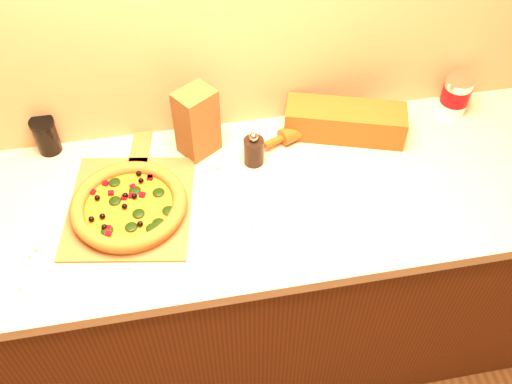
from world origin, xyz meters
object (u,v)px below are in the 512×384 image
at_px(pepper_grinder, 254,150).
at_px(rolling_pin, 317,122).
at_px(dark_jar, 46,136).
at_px(pizza, 129,206).
at_px(pizza_peel, 131,202).
at_px(coffee_canister, 456,95).

xyz_separation_m(pepper_grinder, rolling_pin, (0.23, 0.11, -0.02)).
relative_size(rolling_pin, dark_jar, 3.21).
relative_size(pizza, pepper_grinder, 2.76).
xyz_separation_m(pepper_grinder, dark_jar, (-0.63, 0.17, 0.01)).
height_order(pizza, rolling_pin, rolling_pin).
height_order(pizza_peel, rolling_pin, rolling_pin).
relative_size(pepper_grinder, rolling_pin, 0.31).
bearing_deg(rolling_pin, dark_jar, 176.21).
bearing_deg(coffee_canister, pepper_grinder, -170.46).
distance_m(pizza_peel, coffee_canister, 1.12).
distance_m(pizza_peel, rolling_pin, 0.66).
height_order(pizza_peel, pizza, pizza).
height_order(rolling_pin, coffee_canister, coffee_canister).
bearing_deg(rolling_pin, pepper_grinder, -154.15).
distance_m(pepper_grinder, dark_jar, 0.65).
relative_size(pepper_grinder, coffee_canister, 0.93).
bearing_deg(pizza_peel, rolling_pin, 29.12).
height_order(pizza, pepper_grinder, pepper_grinder).
bearing_deg(pizza_peel, pepper_grinder, 24.81).
bearing_deg(coffee_canister, pizza, -166.80).
relative_size(pizza_peel, dark_jar, 4.59).
height_order(pepper_grinder, dark_jar, dark_jar).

